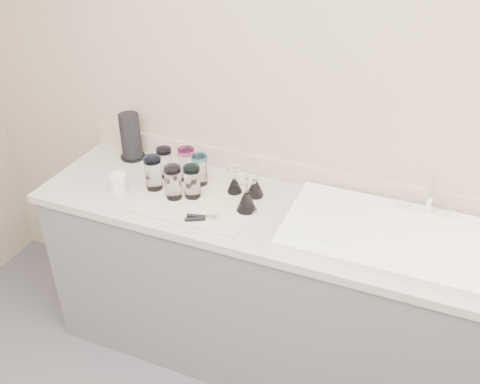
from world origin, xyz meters
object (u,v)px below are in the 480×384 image
at_px(tumbler_blue, 173,182).
at_px(can_opener, 202,218).
at_px(tumbler_teal, 165,162).
at_px(tumbler_magenta, 153,173).
at_px(tumbler_lavender, 192,182).
at_px(goblet_back_left, 235,183).
at_px(white_mug, 118,182).
at_px(goblet_back_right, 255,186).
at_px(tumbler_purple, 200,170).
at_px(tumbler_cyan, 187,164).
at_px(goblet_front_right, 247,199).
at_px(sink_unit, 386,233).
at_px(paper_towel_roll, 131,137).

relative_size(tumbler_blue, can_opener, 1.11).
distance_m(tumbler_blue, can_opener, 0.24).
height_order(tumbler_teal, tumbler_blue, tumbler_blue).
bearing_deg(tumbler_magenta, tumbler_teal, 94.06).
distance_m(tumbler_lavender, goblet_back_left, 0.20).
bearing_deg(tumbler_teal, white_mug, -127.78).
relative_size(tumbler_magenta, goblet_back_right, 1.11).
distance_m(tumbler_teal, tumbler_purple, 0.19).
bearing_deg(white_mug, tumbler_cyan, 37.99).
bearing_deg(white_mug, goblet_back_right, 17.19).
bearing_deg(goblet_front_right, goblet_back_left, 132.03).
distance_m(tumbler_teal, tumbler_blue, 0.20).
bearing_deg(tumbler_magenta, goblet_back_left, 17.70).
height_order(tumbler_teal, tumbler_lavender, tumbler_lavender).
bearing_deg(white_mug, tumbler_magenta, 23.91).
xyz_separation_m(tumbler_teal, can_opener, (0.33, -0.27, -0.07)).
bearing_deg(tumbler_magenta, tumbler_cyan, 52.10).
bearing_deg(tumbler_cyan, tumbler_purple, -9.37).
bearing_deg(can_opener, tumbler_cyan, 127.58).
height_order(goblet_back_left, white_mug, goblet_back_left).
bearing_deg(goblet_front_right, tumbler_teal, 165.32).
bearing_deg(sink_unit, goblet_back_right, 172.19).
bearing_deg(tumbler_cyan, tumbler_magenta, -127.90).
bearing_deg(tumbler_magenta, goblet_front_right, -0.55).
distance_m(sink_unit, goblet_back_right, 0.61).
bearing_deg(tumbler_lavender, tumbler_blue, -151.83).
height_order(tumbler_purple, white_mug, tumbler_purple).
distance_m(tumbler_cyan, goblet_back_right, 0.36).
bearing_deg(tumbler_blue, white_mug, -173.21).
bearing_deg(white_mug, paper_towel_roll, 110.15).
distance_m(tumbler_lavender, goblet_front_right, 0.27).
xyz_separation_m(tumbler_cyan, goblet_back_left, (0.26, -0.02, -0.04)).
bearing_deg(white_mug, tumbler_teal, 52.22).
bearing_deg(tumbler_teal, tumbler_magenta, -85.94).
bearing_deg(tumbler_magenta, goblet_back_right, 14.79).
distance_m(tumbler_teal, paper_towel_roll, 0.28).
bearing_deg(paper_towel_roll, tumbler_lavender, -26.15).
xyz_separation_m(tumbler_blue, tumbler_lavender, (0.07, 0.04, -0.00)).
bearing_deg(goblet_back_left, tumbler_blue, -147.55).
bearing_deg(paper_towel_roll, tumbler_magenta, -41.16).
bearing_deg(white_mug, tumbler_lavender, 11.71).
bearing_deg(goblet_back_right, paper_towel_roll, 171.31).
bearing_deg(paper_towel_roll, goblet_front_right, -17.88).
height_order(tumbler_cyan, goblet_back_right, tumbler_cyan).
relative_size(sink_unit, goblet_back_right, 5.61).
relative_size(tumbler_lavender, goblet_back_left, 1.17).
xyz_separation_m(tumbler_lavender, paper_towel_roll, (-0.46, 0.23, 0.03)).
relative_size(goblet_back_right, goblet_front_right, 0.89).
bearing_deg(sink_unit, tumbler_magenta, -177.98).
distance_m(tumbler_magenta, tumbler_lavender, 0.20).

